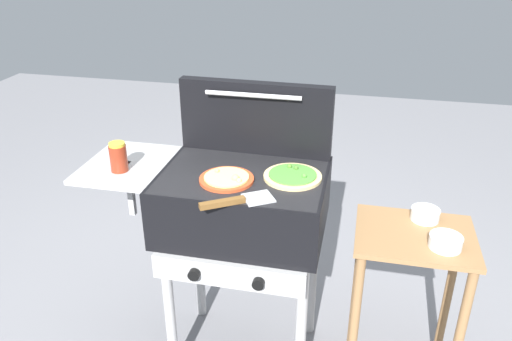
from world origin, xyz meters
name	(u,v)px	position (x,y,z in m)	size (l,w,h in m)	color
grill	(240,207)	(-0.01, 0.00, 0.76)	(0.96, 0.53, 0.90)	black
grill_lid_open	(255,118)	(0.00, 0.21, 1.05)	(0.63, 0.09, 0.30)	black
pizza_veggie	(293,176)	(0.19, 0.01, 0.91)	(0.22, 0.22, 0.03)	#E0C17F
pizza_cheese	(227,179)	(-0.05, -0.07, 0.91)	(0.20, 0.20, 0.04)	#C64723
sauce_jar	(118,157)	(-0.47, -0.07, 0.96)	(0.07, 0.07, 0.12)	maroon
spatula	(237,201)	(0.03, -0.22, 0.91)	(0.25, 0.19, 0.02)	#B7BABF
prep_table	(408,278)	(0.66, 0.00, 0.52)	(0.44, 0.36, 0.72)	olive
topping_bowl_near	(425,215)	(0.70, 0.11, 0.74)	(0.11, 0.11, 0.04)	silver
topping_bowl_far	(445,242)	(0.76, -0.07, 0.74)	(0.12, 0.12, 0.04)	silver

